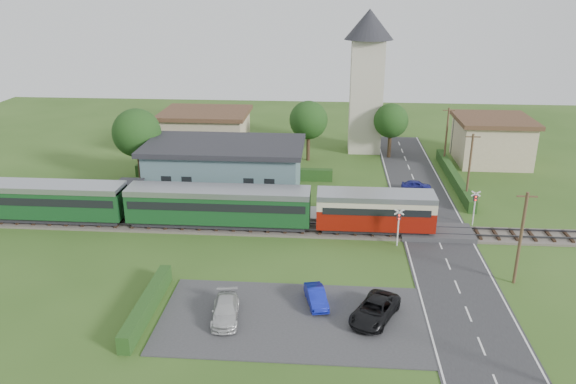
# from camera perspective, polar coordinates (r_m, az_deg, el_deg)

# --- Properties ---
(ground) EXTENTS (120.00, 120.00, 0.00)m
(ground) POSITION_cam_1_polar(r_m,az_deg,el_deg) (47.53, 3.23, -4.98)
(ground) COLOR #2D4C19
(railway_track) EXTENTS (76.00, 3.20, 0.49)m
(railway_track) POSITION_cam_1_polar(r_m,az_deg,el_deg) (49.30, 3.29, -3.87)
(railway_track) COLOR #4C443D
(railway_track) RESTS_ON ground
(road) EXTENTS (6.00, 70.00, 0.05)m
(road) POSITION_cam_1_polar(r_m,az_deg,el_deg) (48.42, 15.19, -5.18)
(road) COLOR #28282B
(road) RESTS_ON ground
(car_park) EXTENTS (17.00, 9.00, 0.08)m
(car_park) POSITION_cam_1_polar(r_m,az_deg,el_deg) (37.07, 0.38, -12.79)
(car_park) COLOR #333335
(car_park) RESTS_ON ground
(crossing_deck) EXTENTS (6.20, 3.40, 0.45)m
(crossing_deck) POSITION_cam_1_polar(r_m,az_deg,el_deg) (50.12, 14.82, -3.99)
(crossing_deck) COLOR #333335
(crossing_deck) RESTS_ON ground
(platform) EXTENTS (30.00, 3.00, 0.45)m
(platform) POSITION_cam_1_polar(r_m,az_deg,el_deg) (53.26, -7.45, -1.98)
(platform) COLOR gray
(platform) RESTS_ON ground
(equipment_hut) EXTENTS (2.30, 2.30, 2.55)m
(equipment_hut) POSITION_cam_1_polar(r_m,az_deg,el_deg) (54.89, -15.72, -0.20)
(equipment_hut) COLOR beige
(equipment_hut) RESTS_ON platform
(station_building) EXTENTS (16.00, 9.00, 5.30)m
(station_building) POSITION_cam_1_polar(r_m,az_deg,el_deg) (57.76, -6.42, 2.47)
(station_building) COLOR slate
(station_building) RESTS_ON ground
(train) EXTENTS (43.20, 2.90, 3.40)m
(train) POSITION_cam_1_polar(r_m,az_deg,el_deg) (50.14, -10.63, -1.21)
(train) COLOR #232328
(train) RESTS_ON ground
(church_tower) EXTENTS (6.00, 6.00, 17.60)m
(church_tower) POSITION_cam_1_polar(r_m,az_deg,el_deg) (71.81, 8.04, 12.09)
(church_tower) COLOR beige
(church_tower) RESTS_ON ground
(house_west) EXTENTS (10.80, 8.80, 5.50)m
(house_west) POSITION_cam_1_polar(r_m,az_deg,el_deg) (71.91, -8.32, 6.04)
(house_west) COLOR tan
(house_west) RESTS_ON ground
(house_east) EXTENTS (8.80, 8.80, 5.50)m
(house_east) POSITION_cam_1_polar(r_m,az_deg,el_deg) (71.87, 19.99, 5.02)
(house_east) COLOR tan
(house_east) RESTS_ON ground
(hedge_carpark) EXTENTS (0.80, 9.00, 1.20)m
(hedge_carpark) POSITION_cam_1_polar(r_m,az_deg,el_deg) (38.51, -14.13, -11.11)
(hedge_carpark) COLOR #193814
(hedge_carpark) RESTS_ON ground
(hedge_roadside) EXTENTS (0.80, 18.00, 1.20)m
(hedge_roadside) POSITION_cam_1_polar(r_m,az_deg,el_deg) (63.63, 16.50, 1.45)
(hedge_roadside) COLOR #193814
(hedge_roadside) RESTS_ON ground
(hedge_station) EXTENTS (22.00, 0.80, 1.30)m
(hedge_station) POSITION_cam_1_polar(r_m,az_deg,el_deg) (62.60, -5.60, 1.95)
(hedge_station) COLOR #193814
(hedge_station) RESTS_ON ground
(tree_a) EXTENTS (5.20, 5.20, 8.00)m
(tree_a) POSITION_cam_1_polar(r_m,az_deg,el_deg) (62.41, -15.11, 5.81)
(tree_a) COLOR #332316
(tree_a) RESTS_ON ground
(tree_b) EXTENTS (4.60, 4.60, 7.34)m
(tree_b) POSITION_cam_1_polar(r_m,az_deg,el_deg) (67.77, 2.09, 7.30)
(tree_b) COLOR #332316
(tree_b) RESTS_ON ground
(tree_c) EXTENTS (4.20, 4.20, 6.78)m
(tree_c) POSITION_cam_1_polar(r_m,az_deg,el_deg) (70.13, 10.42, 7.12)
(tree_c) COLOR #332316
(tree_c) RESTS_ON ground
(utility_pole_b) EXTENTS (1.40, 0.22, 7.00)m
(utility_pole_b) POSITION_cam_1_polar(r_m,az_deg,el_deg) (42.75, 22.57, -4.27)
(utility_pole_b) COLOR #473321
(utility_pole_b) RESTS_ON ground
(utility_pole_c) EXTENTS (1.40, 0.22, 7.00)m
(utility_pole_c) POSITION_cam_1_polar(r_m,az_deg,el_deg) (57.16, 17.95, 2.37)
(utility_pole_c) COLOR #473321
(utility_pole_c) RESTS_ON ground
(utility_pole_d) EXTENTS (1.40, 0.22, 7.00)m
(utility_pole_d) POSITION_cam_1_polar(r_m,az_deg,el_deg) (68.42, 15.79, 5.47)
(utility_pole_d) COLOR #473321
(utility_pole_d) RESTS_ON ground
(crossing_signal_near) EXTENTS (0.84, 0.28, 3.28)m
(crossing_signal_near) POSITION_cam_1_polar(r_m,az_deg,el_deg) (46.63, 11.17, -2.99)
(crossing_signal_near) COLOR silver
(crossing_signal_near) RESTS_ON ground
(crossing_signal_far) EXTENTS (0.84, 0.28, 3.28)m
(crossing_signal_far) POSITION_cam_1_polar(r_m,az_deg,el_deg) (52.35, 18.45, -1.05)
(crossing_signal_far) COLOR silver
(crossing_signal_far) RESTS_ON ground
(streetlamp_west) EXTENTS (0.30, 0.30, 5.15)m
(streetlamp_west) POSITION_cam_1_polar(r_m,az_deg,el_deg) (69.11, -14.91, 5.19)
(streetlamp_west) COLOR #3F3F47
(streetlamp_west) RESTS_ON ground
(streetlamp_east) EXTENTS (0.30, 0.30, 5.15)m
(streetlamp_east) POSITION_cam_1_polar(r_m,az_deg,el_deg) (73.68, 16.42, 5.97)
(streetlamp_east) COLOR #3F3F47
(streetlamp_east) RESTS_ON ground
(car_on_road) EXTENTS (3.16, 1.46, 1.05)m
(car_on_road) POSITION_cam_1_polar(r_m,az_deg,el_deg) (60.14, 12.90, 0.67)
(car_on_road) COLOR navy
(car_on_road) RESTS_ON road
(car_park_blue) EXTENTS (1.88, 3.48, 1.09)m
(car_park_blue) POSITION_cam_1_polar(r_m,az_deg,el_deg) (38.33, 2.88, -10.57)
(car_park_blue) COLOR #111CA2
(car_park_blue) RESTS_ON car_park
(car_park_silver) EXTENTS (2.11, 4.27, 1.19)m
(car_park_silver) POSITION_cam_1_polar(r_m,az_deg,el_deg) (36.97, -6.37, -11.86)
(car_park_silver) COLOR silver
(car_park_silver) RESTS_ON car_park
(car_park_dark) EXTENTS (3.90, 5.08, 1.28)m
(car_park_dark) POSITION_cam_1_polar(r_m,az_deg,el_deg) (37.13, 8.80, -11.75)
(car_park_dark) COLOR black
(car_park_dark) RESTS_ON car_park
(pedestrian_near) EXTENTS (0.63, 0.53, 1.48)m
(pedestrian_near) POSITION_cam_1_polar(r_m,az_deg,el_deg) (51.66, -1.90, -1.38)
(pedestrian_near) COLOR gray
(pedestrian_near) RESTS_ON platform
(pedestrian_far) EXTENTS (0.73, 0.94, 1.92)m
(pedestrian_far) POSITION_cam_1_polar(r_m,az_deg,el_deg) (53.83, -12.74, -0.72)
(pedestrian_far) COLOR gray
(pedestrian_far) RESTS_ON platform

